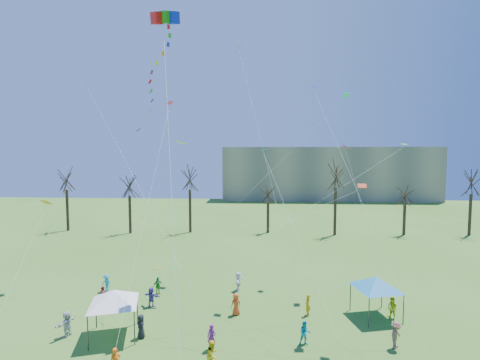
# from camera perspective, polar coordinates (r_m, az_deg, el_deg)

# --- Properties ---
(distant_building) EXTENTS (60.00, 14.00, 15.00)m
(distant_building) POSITION_cam_1_polar(r_m,az_deg,el_deg) (100.87, 14.64, 1.12)
(distant_building) COLOR gray
(distant_building) RESTS_ON ground
(bare_tree_row) EXTENTS (71.41, 7.29, 11.81)m
(bare_tree_row) POSITION_cam_1_polar(r_m,az_deg,el_deg) (53.82, 2.39, -1.28)
(bare_tree_row) COLOR black
(bare_tree_row) RESTS_ON ground
(big_box_kite) EXTENTS (2.78, 6.07, 22.44)m
(big_box_kite) POSITION_cam_1_polar(r_m,az_deg,el_deg) (23.53, -13.62, 16.32)
(big_box_kite) COLOR red
(big_box_kite) RESTS_ON ground
(canopy_tent_white) EXTENTS (4.25, 4.25, 3.32)m
(canopy_tent_white) POSITION_cam_1_polar(r_m,az_deg,el_deg) (26.04, -20.74, -18.14)
(canopy_tent_white) COLOR #3F3F44
(canopy_tent_white) RESTS_ON ground
(canopy_tent_blue) EXTENTS (4.20, 4.20, 3.23)m
(canopy_tent_blue) POSITION_cam_1_polar(r_m,az_deg,el_deg) (29.15, 22.24, -15.91)
(canopy_tent_blue) COLOR #3F3F44
(canopy_tent_blue) RESTS_ON ground
(festival_crowd) EXTENTS (26.40, 15.18, 1.85)m
(festival_crowd) POSITION_cam_1_polar(r_m,az_deg,el_deg) (26.27, -5.37, -22.38)
(festival_crowd) COLOR red
(festival_crowd) RESTS_ON ground
(small_kites_aloft) EXTENTS (30.91, 19.36, 32.60)m
(small_kites_aloft) POSITION_cam_1_polar(r_m,az_deg,el_deg) (28.25, -0.57, 5.93)
(small_kites_aloft) COLOR orange
(small_kites_aloft) RESTS_ON ground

